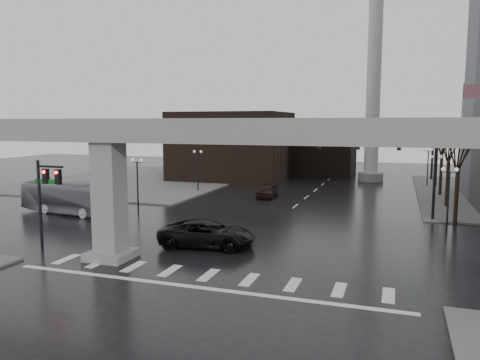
{
  "coord_description": "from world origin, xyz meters",
  "views": [
    {
      "loc": [
        9.81,
        -24.34,
        8.46
      ],
      "look_at": [
        -0.59,
        6.17,
        4.5
      ],
      "focal_mm": 35.0,
      "sensor_mm": 36.0,
      "label": 1
    }
  ],
  "objects_px": {
    "pickup_truck": "(207,234)",
    "city_bus": "(70,198)",
    "signal_mast_arm": "(389,153)",
    "far_car": "(268,190)"
  },
  "relations": [
    {
      "from": "city_bus",
      "to": "pickup_truck",
      "type": "bearing_deg",
      "value": -102.71
    },
    {
      "from": "signal_mast_arm",
      "to": "city_bus",
      "type": "xyz_separation_m",
      "value": [
        -28.11,
        -7.52,
        -4.34
      ]
    },
    {
      "from": "pickup_truck",
      "to": "city_bus",
      "type": "relative_size",
      "value": 0.61
    },
    {
      "from": "signal_mast_arm",
      "to": "pickup_truck",
      "type": "distance_m",
      "value": 18.92
    },
    {
      "from": "pickup_truck",
      "to": "city_bus",
      "type": "xyz_separation_m",
      "value": [
        -16.73,
        6.78,
        0.58
      ]
    },
    {
      "from": "far_car",
      "to": "signal_mast_arm",
      "type": "bearing_deg",
      "value": -32.56
    },
    {
      "from": "signal_mast_arm",
      "to": "city_bus",
      "type": "relative_size",
      "value": 1.13
    },
    {
      "from": "pickup_truck",
      "to": "far_car",
      "type": "bearing_deg",
      "value": -3.49
    },
    {
      "from": "signal_mast_arm",
      "to": "far_car",
      "type": "distance_m",
      "value": 16.07
    },
    {
      "from": "pickup_truck",
      "to": "city_bus",
      "type": "bearing_deg",
      "value": 59.78
    }
  ]
}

